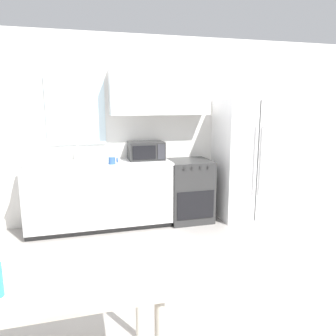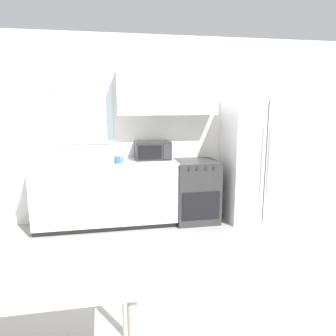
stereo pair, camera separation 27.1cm
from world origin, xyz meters
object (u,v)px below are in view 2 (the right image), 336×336
dining_table (34,288)px  oven_range (195,191)px  coffee_mug (118,160)px  microwave (153,150)px  refrigerator (254,160)px

dining_table → oven_range: bearing=56.5°
coffee_mug → microwave: bearing=23.4°
oven_range → refrigerator: (0.90, -0.04, 0.45)m
oven_range → microwave: 0.88m
oven_range → coffee_mug: coffee_mug is taller
refrigerator → dining_table: refrigerator is taller
oven_range → refrigerator: refrigerator is taller
refrigerator → dining_table: (-2.66, -2.60, -0.25)m
refrigerator → dining_table: 3.73m
microwave → coffee_mug: (-0.51, -0.22, -0.08)m
coffee_mug → oven_range: bearing=5.7°
oven_range → refrigerator: bearing=-2.6°
oven_range → dining_table: bearing=-123.5°
refrigerator → coffee_mug: size_ratio=13.87×
refrigerator → oven_range: bearing=177.4°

